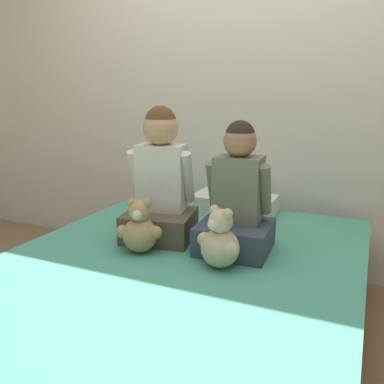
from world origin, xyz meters
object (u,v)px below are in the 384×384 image
at_px(teddy_bear_held_by_left_child, 140,230).
at_px(teddy_bear_held_by_right_child, 220,242).
at_px(child_on_left, 161,184).
at_px(child_on_right, 237,201).
at_px(bed, 178,304).
at_px(pillow_at_headboard, 234,204).

xyz_separation_m(teddy_bear_held_by_left_child, teddy_bear_held_by_right_child, (0.40, -0.01, 0.00)).
relative_size(child_on_left, teddy_bear_held_by_right_child, 2.49).
bearing_deg(child_on_right, child_on_left, 177.11).
distance_m(teddy_bear_held_by_left_child, teddy_bear_held_by_right_child, 0.40).
distance_m(bed, teddy_bear_held_by_left_child, 0.39).
relative_size(bed, teddy_bear_held_by_left_child, 7.52).
height_order(child_on_right, teddy_bear_held_by_left_child, child_on_right).
bearing_deg(bed, teddy_bear_held_by_right_child, 3.11).
relative_size(bed, teddy_bear_held_by_right_child, 7.29).
distance_m(child_on_right, teddy_bear_held_by_left_child, 0.48).
relative_size(child_on_right, pillow_at_headboard, 1.21).
xyz_separation_m(bed, teddy_bear_held_by_left_child, (-0.20, 0.02, 0.33)).
bearing_deg(child_on_right, teddy_bear_held_by_right_child, -92.70).
height_order(bed, pillow_at_headboard, pillow_at_headboard).
bearing_deg(teddy_bear_held_by_right_child, child_on_right, 113.96).
relative_size(teddy_bear_held_by_right_child, pillow_at_headboard, 0.53).
bearing_deg(pillow_at_headboard, teddy_bear_held_by_right_child, -76.04).
relative_size(child_on_left, child_on_right, 1.10).
bearing_deg(teddy_bear_held_by_right_child, child_on_left, 174.59).
height_order(bed, child_on_right, child_on_right).
bearing_deg(pillow_at_headboard, teddy_bear_held_by_left_child, -104.37).
relative_size(teddy_bear_held_by_left_child, teddy_bear_held_by_right_child, 0.97).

